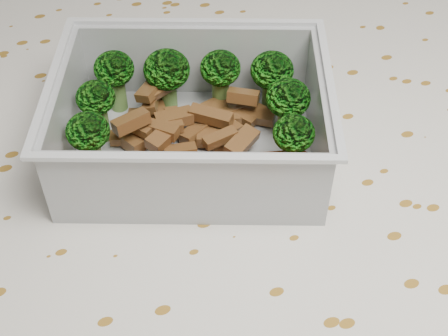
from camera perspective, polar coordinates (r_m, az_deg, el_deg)
name	(u,v)px	position (r m, az deg, el deg)	size (l,w,h in m)	color
dining_table	(230,257)	(0.50, 0.58, -8.17)	(1.40, 0.90, 0.75)	brown
tablecloth	(231,216)	(0.46, 0.63, -4.45)	(1.46, 0.96, 0.19)	silver
lunch_container	(192,129)	(0.43, -2.90, 3.59)	(0.23, 0.20, 0.06)	silver
broccoli_florets	(196,92)	(0.44, -2.61, 6.94)	(0.17, 0.14, 0.05)	#608C3F
meat_pile	(195,120)	(0.45, -2.70, 4.37)	(0.12, 0.10, 0.03)	brown
sausage	(196,176)	(0.41, -2.56, -0.74)	(0.16, 0.06, 0.03)	#B9340C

